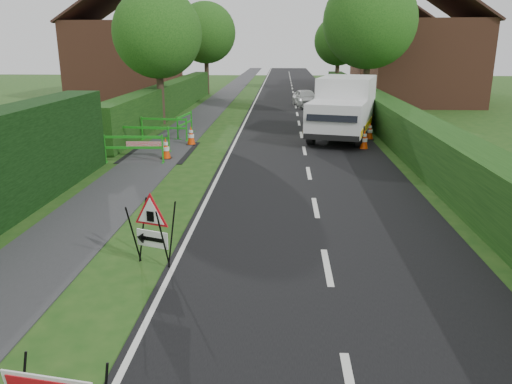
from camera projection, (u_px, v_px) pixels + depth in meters
name	position (u px, v px, depth m)	size (l,w,h in m)	color
ground	(183.00, 290.00, 8.42)	(120.00, 120.00, 0.00)	#1B4614
road_surface	(293.00, 93.00, 41.79)	(6.00, 90.00, 0.02)	black
footpath	(228.00, 93.00, 42.07)	(2.00, 90.00, 0.02)	#2D2D30
hedge_west_far	(171.00, 113.00, 29.73)	(1.00, 24.00, 1.80)	#14380F
hedge_east	(386.00, 132.00, 23.41)	(1.20, 50.00, 1.50)	#14380F
house_west	(126.00, 59.00, 36.81)	(7.50, 7.40, 7.88)	brown
house_east_a	(421.00, 61.00, 33.84)	(7.50, 7.40, 7.88)	brown
house_east_b	(393.00, 56.00, 47.18)	(7.50, 7.40, 7.88)	brown
tree_nw	(157.00, 33.00, 24.60)	(4.40, 4.40, 6.70)	#2D2116
tree_ne	(370.00, 22.00, 27.68)	(5.20, 5.20, 7.79)	#2D2116
tree_fw	(206.00, 33.00, 39.82)	(4.80, 4.80, 7.24)	#2D2116
tree_fe	(339.00, 41.00, 43.26)	(4.20, 4.20, 6.33)	#2D2116
triangle_sign	(150.00, 224.00, 9.14)	(1.03, 1.03, 1.19)	black
works_van	(344.00, 106.00, 21.68)	(3.59, 6.05, 2.59)	silver
traffic_cone_0	(364.00, 139.00, 19.53)	(0.38, 0.38, 0.79)	black
traffic_cone_1	(370.00, 131.00, 21.50)	(0.38, 0.38, 0.79)	black
traffic_cone_2	(360.00, 122.00, 23.91)	(0.38, 0.38, 0.79)	black
traffic_cone_3	(166.00, 148.00, 17.89)	(0.38, 0.38, 0.79)	black
traffic_cone_4	(191.00, 136.00, 20.37)	(0.38, 0.38, 0.79)	black
ped_barrier_0	(133.00, 145.00, 17.19)	(2.08, 0.46, 1.00)	#1B901A
ped_barrier_1	(144.00, 135.00, 19.08)	(2.09, 0.65, 1.00)	#1B901A
ped_barrier_2	(164.00, 126.00, 21.26)	(2.09, 0.61, 1.00)	#1B901A
ped_barrier_3	(185.00, 122.00, 22.37)	(0.60, 2.09, 1.00)	#1B901A
redwhite_plank	(147.00, 157.00, 18.30)	(1.50, 0.04, 0.25)	red
hatchback_car	(306.00, 98.00, 32.71)	(1.35, 3.35, 1.14)	white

